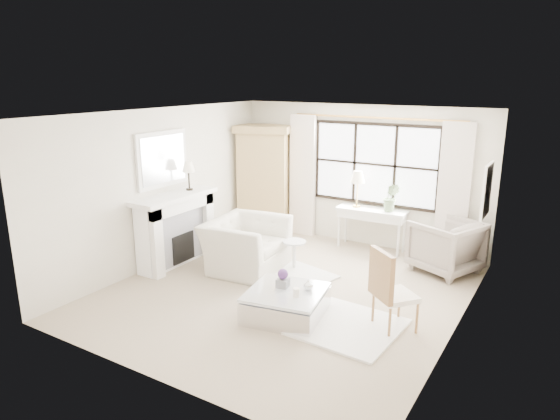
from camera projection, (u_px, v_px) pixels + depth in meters
The scene contains 32 objects.
floor at pixel (287, 291), 7.70m from camera, with size 5.50×5.50×0.00m, color tan.
ceiling at pixel (287, 113), 7.00m from camera, with size 5.50×5.50×0.00m, color white.
wall_back at pixel (360, 176), 9.62m from camera, with size 5.00×5.00×0.00m, color silver.
wall_front at pixel (150, 265), 5.08m from camera, with size 5.00×5.00×0.00m, color beige.
wall_left at pixel (163, 187), 8.61m from camera, with size 5.50×5.50×0.00m, color beige.
wall_right at pixel (463, 233), 6.09m from camera, with size 5.50×5.50×0.00m, color silver.
window_pane at pixel (375, 164), 9.38m from camera, with size 2.40×0.02×1.50m, color silver.
window_frame at pixel (374, 164), 9.38m from camera, with size 2.50×0.04×1.50m, color black, non-canonical shape.
curtain_rod at pixel (376, 118), 9.11m from camera, with size 0.04×0.04×3.30m, color #BE8842.
curtain_left at pixel (303, 176), 10.17m from camera, with size 0.55×0.10×2.47m, color silver.
curtain_right at pixel (454, 193), 8.66m from camera, with size 0.55×0.10×2.47m, color beige.
fireplace at pixel (175, 228), 8.68m from camera, with size 0.58×1.66×1.26m.
mirror_frame at pixel (162, 159), 8.47m from camera, with size 0.05×1.15×0.95m, color white.
mirror_glass at pixel (164, 159), 8.45m from camera, with size 0.02×1.00×0.80m, color silver.
art_frame at pixel (487, 191), 7.46m from camera, with size 0.04×0.62×0.82m, color white.
art_canvas at pixel (485, 191), 7.47m from camera, with size 0.01×0.52×0.72m, color beige.
mantel_lamp at pixel (188, 168), 8.70m from camera, with size 0.22×0.22×0.51m.
armoire at pixel (264, 179), 10.38m from camera, with size 1.28×1.02×2.24m.
console_table at pixel (371, 229), 9.44m from camera, with size 1.32×0.51×0.80m.
console_lamp at pixel (358, 178), 9.34m from camera, with size 0.28×0.28×0.69m.
orchid_plant at pixel (391, 198), 9.08m from camera, with size 0.29×0.24×0.54m, color #5B764E.
side_table at pixel (294, 251), 8.49m from camera, with size 0.40×0.40×0.51m.
rug_left at pixel (274, 272), 8.37m from camera, with size 1.81×1.28×0.03m, color silver.
rug_right at pixel (333, 322), 6.70m from camera, with size 1.73×1.30×0.03m, color white.
club_armchair at pixel (246, 245), 8.47m from camera, with size 1.33×1.17×0.87m, color beige.
wingback_chair at pixel (446, 246), 8.37m from camera, with size 0.96×0.99×0.90m, color gray.
french_chair at pixel (393, 307), 6.48m from camera, with size 0.68×0.68×1.08m.
coffee_table at pixel (286, 304), 6.85m from camera, with size 1.16×1.16×0.38m.
planter_box at pixel (283, 283), 6.90m from camera, with size 0.16×0.16×0.12m, color slate.
planter_flowers at pixel (283, 274), 6.87m from camera, with size 0.15×0.15×0.15m, color #4F2A6B.
pillar_candle at pixel (296, 292), 6.59m from camera, with size 0.09×0.09×0.12m, color white.
coffee_vase at pixel (308, 285), 6.81m from camera, with size 0.13×0.13×0.14m, color silver.
Camera 1 is at (3.62, -6.12, 3.21)m, focal length 32.00 mm.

